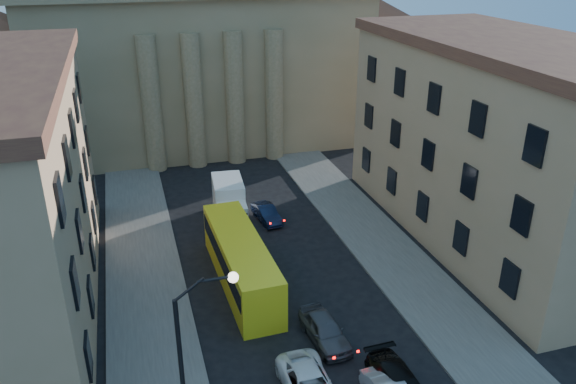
% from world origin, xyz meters
% --- Properties ---
extents(sidewalk_left, '(5.00, 60.00, 0.15)m').
position_xyz_m(sidewalk_left, '(-8.50, 18.00, 0.07)').
color(sidewalk_left, '#54514C').
rests_on(sidewalk_left, ground).
extents(sidewalk_right, '(5.00, 60.00, 0.15)m').
position_xyz_m(sidewalk_right, '(8.50, 18.00, 0.07)').
color(sidewalk_right, '#54514C').
rests_on(sidewalk_right, ground).
extents(church, '(68.02, 28.76, 36.60)m').
position_xyz_m(church, '(0.00, 55.47, 11.88)').
color(church, olive).
rests_on(church, ground).
extents(building_right, '(11.60, 26.60, 14.70)m').
position_xyz_m(building_right, '(17.00, 22.00, 7.42)').
color(building_right, tan).
rests_on(building_right, ground).
extents(street_lamp, '(2.62, 0.44, 8.83)m').
position_xyz_m(street_lamp, '(-6.97, 8.00, 5.29)').
color(street_lamp, black).
rests_on(street_lamp, ground).
extents(car_right_far, '(2.11, 4.53, 1.50)m').
position_xyz_m(car_right_far, '(0.80, 13.41, 0.75)').
color(car_right_far, '#47474C').
rests_on(car_right_far, ground).
extents(car_right_distant, '(1.82, 3.99, 1.27)m').
position_xyz_m(car_right_distant, '(1.47, 28.82, 0.63)').
color(car_right_distant, black).
rests_on(car_right_distant, ground).
extents(city_bus, '(2.99, 11.62, 3.25)m').
position_xyz_m(city_bus, '(-2.42, 20.47, 1.75)').
color(city_bus, yellow).
rests_on(city_bus, ground).
extents(box_truck, '(2.80, 6.00, 3.20)m').
position_xyz_m(box_truck, '(-1.34, 29.68, 1.51)').
color(box_truck, white).
rests_on(box_truck, ground).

